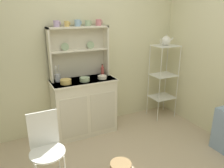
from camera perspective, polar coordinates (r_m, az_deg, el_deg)
wall_back at (r=3.43m, az=-7.13°, el=8.83°), size 3.84×0.05×2.50m
hutch_cabinet at (r=3.39m, az=-7.22°, el=-5.64°), size 0.95×0.45×0.86m
hutch_shelf_unit at (r=3.29m, az=-8.77°, el=9.09°), size 0.88×0.18×0.75m
bakers_rack at (r=3.88m, az=13.23°, el=2.79°), size 0.40×0.34×1.28m
wire_chair at (r=2.44m, az=-16.80°, el=-14.69°), size 0.36×0.36×0.85m
floor_basket at (r=2.75m, az=2.30°, el=-21.00°), size 0.25×0.25×0.14m
cup_lilac_0 at (r=3.14m, az=-14.20°, el=14.96°), size 0.09×0.08×0.09m
cup_gold_1 at (r=3.17m, az=-11.63°, el=15.07°), size 0.08×0.07×0.08m
cup_sky_2 at (r=3.21m, az=-8.91°, el=15.41°), size 0.10×0.08×0.09m
cup_sage_3 at (r=3.26m, az=-6.23°, el=15.45°), size 0.09×0.08×0.08m
cup_rose_4 at (r=3.32m, az=-3.50°, el=15.68°), size 0.10×0.08×0.09m
bowl_mixing_large at (r=3.09m, az=-11.92°, el=0.61°), size 0.15×0.15×0.06m
bowl_floral_medium at (r=3.16m, az=-7.10°, el=1.24°), size 0.14×0.14×0.06m
bowl_cream_small at (r=3.26m, az=-2.53°, el=1.79°), size 0.13×0.13×0.05m
jam_bottle at (r=3.42m, az=-2.50°, el=3.42°), size 0.05×0.05×0.18m
utensil_jar at (r=3.21m, az=-13.91°, el=1.64°), size 0.08×0.08×0.24m
porcelain_teapot at (r=3.77m, az=13.83°, el=10.87°), size 0.24×0.15×0.17m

